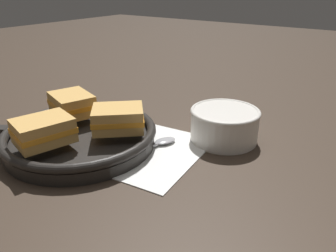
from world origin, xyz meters
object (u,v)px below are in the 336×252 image
at_px(spoon, 159,144).
at_px(skillet, 80,136).
at_px(sandwich_near_left, 43,131).
at_px(soup_bowl, 224,123).
at_px(sandwich_far_left, 72,104).
at_px(sandwich_near_right, 118,118).

height_order(spoon, skillet, skillet).
bearing_deg(sandwich_near_left, soup_bowl, -39.45).
xyz_separation_m(skillet, sandwich_far_left, (0.04, 0.07, 0.04)).
distance_m(soup_bowl, skillet, 0.30).
height_order(skillet, sandwich_far_left, sandwich_far_left).
height_order(spoon, sandwich_near_left, sandwich_near_left).
xyz_separation_m(skillet, sandwich_near_right, (0.04, -0.07, 0.04)).
xyz_separation_m(sandwich_near_left, sandwich_near_right, (0.12, -0.07, 0.00)).
height_order(sandwich_near_left, sandwich_far_left, same).
relative_size(sandwich_near_left, sandwich_far_left, 0.98).
bearing_deg(soup_bowl, spoon, 139.60).
height_order(sandwich_near_left, sandwich_near_right, same).
bearing_deg(spoon, sandwich_far_left, 126.17).
xyz_separation_m(skillet, sandwich_near_left, (-0.08, -0.00, 0.04)).
distance_m(spoon, sandwich_near_left, 0.22).
bearing_deg(skillet, soup_bowl, -49.23).
distance_m(sandwich_near_right, sandwich_far_left, 0.14).
xyz_separation_m(spoon, sandwich_far_left, (-0.05, 0.20, 0.06)).
bearing_deg(skillet, spoon, -57.03).
relative_size(skillet, sandwich_near_right, 3.21).
height_order(soup_bowl, sandwich_far_left, sandwich_far_left).
bearing_deg(sandwich_near_left, sandwich_far_left, 29.33).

